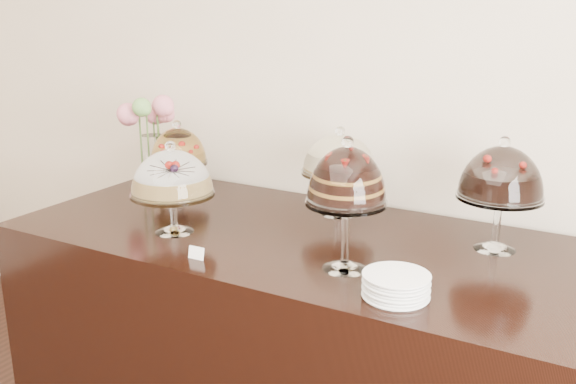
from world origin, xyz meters
The scene contains 11 objects.
wall_back centered at (0.00, 3.00, 1.50)m, with size 5.00×0.04×3.00m, color beige.
display_counter centered at (0.02, 2.45, 0.45)m, with size 2.20×1.00×0.90m, color black.
cake_stand_sugar_sponge centered at (-0.39, 2.24, 1.12)m, with size 0.32×0.32×0.36m.
cake_stand_choco_layer centered at (0.33, 2.24, 1.20)m, with size 0.27×0.27×0.45m.
cake_stand_cheesecake centered at (0.06, 2.76, 1.14)m, with size 0.31×0.31×0.37m.
cake_stand_dark_choco centered at (0.73, 2.67, 1.17)m, with size 0.30×0.30×0.41m.
cake_stand_fruit_tart centered at (-0.73, 2.70, 1.10)m, with size 0.27×0.27×0.34m.
flower_vase centered at (-0.94, 2.74, 1.17)m, with size 0.31×0.28×0.44m.
plate_stack centered at (0.55, 2.11, 0.94)m, with size 0.20×0.20×0.07m.
price_card_left centered at (-0.15, 2.06, 0.92)m, with size 0.06×0.01×0.04m, color white.
price_card_right centered at (0.54, 2.05, 0.92)m, with size 0.06×0.01×0.04m, color white.
Camera 1 is at (1.14, 0.42, 1.74)m, focal length 40.00 mm.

